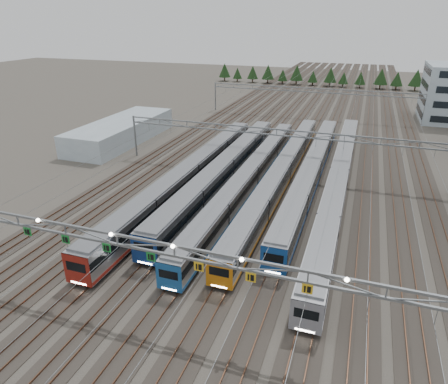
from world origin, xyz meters
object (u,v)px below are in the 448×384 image
(train_e, at_px, (312,170))
(gantry_near, at_px, (173,254))
(gantry_mid, at_px, (276,137))
(train_a, at_px, (190,175))
(west_shed, at_px, (121,131))
(train_c, at_px, (250,176))
(train_d, at_px, (282,172))
(gantry_far, at_px, (313,94))
(train_b, at_px, (225,170))
(train_f, at_px, (339,178))

(train_e, relative_size, gantry_near, 1.01)
(gantry_near, height_order, gantry_mid, gantry_near)
(train_a, height_order, west_shed, west_shed)
(train_c, relative_size, train_e, 1.01)
(train_d, height_order, west_shed, west_shed)
(train_c, distance_m, gantry_far, 53.74)
(train_b, distance_m, gantry_near, 33.43)
(train_e, height_order, west_shed, west_shed)
(train_a, height_order, gantry_far, gantry_far)
(train_e, height_order, gantry_far, gantry_far)
(train_d, xyz_separation_m, train_f, (9.00, -0.06, 0.02))
(train_d, bearing_deg, train_a, -153.52)
(train_c, relative_size, gantry_near, 1.02)
(gantry_far, bearing_deg, train_d, -87.42)
(train_b, distance_m, train_f, 18.22)
(train_e, height_order, gantry_near, gantry_near)
(train_b, bearing_deg, train_d, 17.58)
(train_f, bearing_deg, gantry_mid, 156.33)
(train_b, height_order, gantry_far, gantry_far)
(train_c, relative_size, gantry_far, 1.02)
(train_b, xyz_separation_m, gantry_near, (6.70, -32.40, 4.76))
(train_f, bearing_deg, gantry_far, 102.70)
(train_d, distance_m, train_e, 5.05)
(train_c, height_order, train_e, train_e)
(gantry_far, bearing_deg, train_c, -92.41)
(train_c, xyz_separation_m, gantry_near, (2.20, -31.60, 5.02))
(west_shed, bearing_deg, train_f, -15.09)
(train_a, height_order, train_d, train_a)
(train_c, bearing_deg, train_e, 33.41)
(train_a, height_order, train_f, train_a)
(train_b, xyz_separation_m, train_d, (9.00, 2.85, -0.23))
(train_d, distance_m, train_f, 9.00)
(gantry_mid, bearing_deg, train_f, -23.67)
(train_f, distance_m, gantry_mid, 13.00)
(train_b, distance_m, gantry_far, 53.31)
(train_f, bearing_deg, train_b, -171.19)
(train_c, height_order, train_d, train_d)
(train_c, distance_m, train_f, 13.97)
(train_a, distance_m, train_e, 20.13)
(train_e, bearing_deg, gantry_near, -100.26)
(train_a, xyz_separation_m, gantry_far, (11.25, 56.59, 4.10))
(gantry_far, bearing_deg, gantry_mid, -90.00)
(train_f, xyz_separation_m, gantry_mid, (-11.25, 4.93, 4.27))
(train_e, bearing_deg, train_f, -27.60)
(gantry_mid, relative_size, gantry_far, 1.00)
(train_d, relative_size, train_e, 1.06)
(train_b, height_order, train_e, train_b)
(train_a, distance_m, train_b, 5.94)
(train_f, relative_size, gantry_mid, 1.19)
(train_c, bearing_deg, train_d, 39.01)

